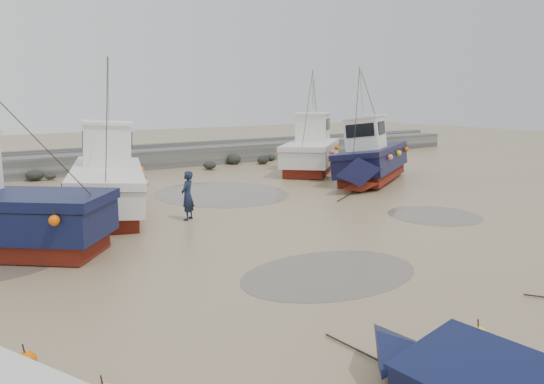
{
  "coord_description": "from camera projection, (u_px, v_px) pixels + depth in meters",
  "views": [
    {
      "loc": [
        -10.73,
        -11.05,
        4.69
      ],
      "look_at": [
        -0.51,
        3.81,
        1.4
      ],
      "focal_mm": 35.0,
      "sensor_mm": 36.0,
      "label": 1
    }
  ],
  "objects": [
    {
      "name": "cabin_boat_1",
      "position": [
        106.0,
        179.0,
        21.7
      ],
      "size": [
        5.34,
        10.81,
        6.22
      ],
      "rotation": [
        0.0,
        0.0,
        -0.32
      ],
      "color": "maroon",
      "rests_on": "ground"
    },
    {
      "name": "person",
      "position": [
        188.0,
        220.0,
        20.3
      ],
      "size": [
        0.81,
        0.79,
        1.88
      ],
      "primitive_type": "imported",
      "rotation": [
        0.0,
        0.0,
        3.85
      ],
      "color": "#151E36",
      "rests_on": "ground"
    },
    {
      "name": "cabin_boat_2",
      "position": [
        372.0,
        158.0,
        28.73
      ],
      "size": [
        9.43,
        6.45,
        6.22
      ],
      "rotation": [
        0.0,
        0.0,
        2.11
      ],
      "color": "maroon",
      "rests_on": "ground"
    },
    {
      "name": "seawall",
      "position": [
        117.0,
        161.0,
        33.51
      ],
      "size": [
        60.0,
        4.92,
        1.5
      ],
      "color": "slate",
      "rests_on": "ground"
    },
    {
      "name": "puddle_d",
      "position": [
        221.0,
        193.0,
        25.74
      ],
      "size": [
        6.38,
        6.38,
        0.01
      ],
      "primitive_type": "cylinder",
      "color": "#5B5448",
      "rests_on": "ground"
    },
    {
      "name": "puddle_a",
      "position": [
        330.0,
        273.0,
        14.17
      ],
      "size": [
        5.2,
        5.2,
        0.01
      ],
      "primitive_type": "cylinder",
      "color": "#5B5448",
      "rests_on": "ground"
    },
    {
      "name": "ground",
      "position": [
        358.0,
        255.0,
        15.78
      ],
      "size": [
        120.0,
        120.0,
        0.0
      ],
      "primitive_type": "plane",
      "color": "#94815E",
      "rests_on": "ground"
    },
    {
      "name": "cabin_boat_3",
      "position": [
        312.0,
        150.0,
        33.17
      ],
      "size": [
        8.08,
        7.51,
        6.22
      ],
      "rotation": [
        0.0,
        0.0,
        -0.83
      ],
      "color": "maroon",
      "rests_on": "ground"
    },
    {
      "name": "puddle_b",
      "position": [
        434.0,
        215.0,
        21.02
      ],
      "size": [
        3.57,
        3.57,
        0.01
      ],
      "primitive_type": "cylinder",
      "color": "#5B5448",
      "rests_on": "ground"
    }
  ]
}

